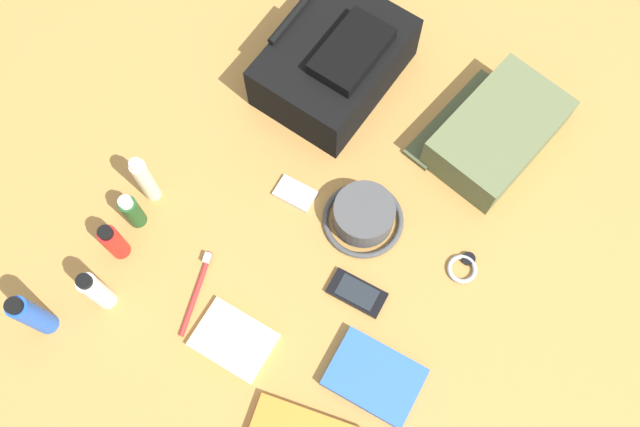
# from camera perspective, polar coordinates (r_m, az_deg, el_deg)

# --- Properties ---
(ground_plane) EXTENTS (2.64, 2.02, 0.02)m
(ground_plane) POSITION_cam_1_polar(r_m,az_deg,el_deg) (1.41, 0.00, -0.74)
(ground_plane) COLOR #A27438
(ground_plane) RESTS_ON ground
(backpack) EXTENTS (0.33, 0.25, 0.16)m
(backpack) POSITION_cam_1_polar(r_m,az_deg,el_deg) (1.50, 1.28, 12.78)
(backpack) COLOR black
(backpack) RESTS_ON ground_plane
(toiletry_pouch) EXTENTS (0.32, 0.26, 0.09)m
(toiletry_pouch) POSITION_cam_1_polar(r_m,az_deg,el_deg) (1.49, 14.79, 6.73)
(toiletry_pouch) COLOR #56603D
(toiletry_pouch) RESTS_ON ground_plane
(bucket_hat) EXTENTS (0.17, 0.17, 0.07)m
(bucket_hat) POSITION_cam_1_polar(r_m,az_deg,el_deg) (1.38, 3.74, -0.18)
(bucket_hat) COLOR #424242
(bucket_hat) RESTS_ON ground_plane
(deodorant_spray) EXTENTS (0.04, 0.04, 0.17)m
(deodorant_spray) POSITION_cam_1_polar(r_m,az_deg,el_deg) (1.37, -23.32, -7.98)
(deodorant_spray) COLOR blue
(deodorant_spray) RESTS_ON ground_plane
(toothpaste_tube) EXTENTS (0.04, 0.04, 0.15)m
(toothpaste_tube) POSITION_cam_1_polar(r_m,az_deg,el_deg) (1.35, -18.52, -6.28)
(toothpaste_tube) COLOR white
(toothpaste_tube) RESTS_ON ground_plane
(sunscreen_spray) EXTENTS (0.04, 0.04, 0.12)m
(sunscreen_spray) POSITION_cam_1_polar(r_m,az_deg,el_deg) (1.39, -17.18, -2.32)
(sunscreen_spray) COLOR red
(sunscreen_spray) RESTS_ON ground_plane
(shampoo_bottle) EXTENTS (0.04, 0.04, 0.11)m
(shampoo_bottle) POSITION_cam_1_polar(r_m,az_deg,el_deg) (1.41, -15.73, 0.19)
(shampoo_bottle) COLOR #19471E
(shampoo_bottle) RESTS_ON ground_plane
(lotion_bottle) EXTENTS (0.03, 0.03, 0.16)m
(lotion_bottle) POSITION_cam_1_polar(r_m,az_deg,el_deg) (1.40, -14.68, 2.80)
(lotion_bottle) COLOR beige
(lotion_bottle) RESTS_ON ground_plane
(travel_guidebook) EXTENTS (0.14, 0.18, 0.03)m
(travel_guidebook) POSITION_cam_1_polar(r_m,az_deg,el_deg) (1.32, 4.67, -13.75)
(travel_guidebook) COLOR blue
(travel_guidebook) RESTS_ON ground_plane
(cell_phone) EXTENTS (0.07, 0.12, 0.01)m
(cell_phone) POSITION_cam_1_polar(r_m,az_deg,el_deg) (1.35, 3.17, -6.78)
(cell_phone) COLOR black
(cell_phone) RESTS_ON ground_plane
(media_player) EXTENTS (0.06, 0.09, 0.01)m
(media_player) POSITION_cam_1_polar(r_m,az_deg,el_deg) (1.42, -2.11, 1.72)
(media_player) COLOR #B7B7BC
(media_player) RESTS_ON ground_plane
(wristwatch) EXTENTS (0.07, 0.06, 0.01)m
(wristwatch) POSITION_cam_1_polar(r_m,az_deg,el_deg) (1.40, 12.10, -4.53)
(wristwatch) COLOR #99999E
(wristwatch) RESTS_ON ground_plane
(toothbrush) EXTENTS (0.17, 0.07, 0.02)m
(toothbrush) POSITION_cam_1_polar(r_m,az_deg,el_deg) (1.37, -10.40, -6.29)
(toothbrush) COLOR red
(toothbrush) RESTS_ON ground_plane
(notepad) EXTENTS (0.12, 0.16, 0.02)m
(notepad) POSITION_cam_1_polar(r_m,az_deg,el_deg) (1.34, -7.21, -10.78)
(notepad) COLOR beige
(notepad) RESTS_ON ground_plane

